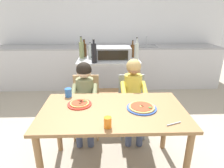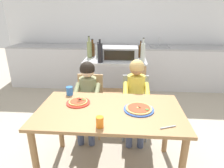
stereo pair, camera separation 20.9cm
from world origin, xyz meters
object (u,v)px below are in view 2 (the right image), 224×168
(child_in_olive_shirt, at_px, (87,92))
(child_in_yellow_shirt, at_px, (136,92))
(dining_table, at_px, (110,118))
(drinking_cup_blue, at_px, (70,91))
(bottle_tall_green_wine, at_px, (100,53))
(dining_chair_right, at_px, (135,102))
(bottle_squat_spirits, at_px, (89,49))
(kitchen_island_cart, at_px, (115,78))
(bottle_slim_sauce, at_px, (98,51))
(bottle_dark_olive_oil, at_px, (93,49))
(serving_spoon, at_px, (168,127))
(pizza_plate_blue_rimmed, at_px, (139,109))
(bottle_clear_vinegar, at_px, (140,51))
(bottle_brown_beer, at_px, (143,53))
(toaster_oven, at_px, (120,53))
(dining_chair_left, at_px, (90,100))
(pizza_plate_red_rimmed, at_px, (78,102))
(drinking_cup_orange, at_px, (100,122))

(child_in_olive_shirt, distance_m, child_in_yellow_shirt, 0.61)
(dining_table, xyz_separation_m, child_in_olive_shirt, (-0.33, 0.58, 0.03))
(dining_table, relative_size, drinking_cup_blue, 14.88)
(bottle_tall_green_wine, xyz_separation_m, drinking_cup_blue, (-0.25, -0.77, -0.28))
(dining_chair_right, relative_size, child_in_yellow_shirt, 0.77)
(bottle_squat_spirits, xyz_separation_m, drinking_cup_blue, (-0.04, -1.08, -0.27))
(kitchen_island_cart, bearing_deg, child_in_yellow_shirt, -67.14)
(bottle_slim_sauce, relative_size, drinking_cup_blue, 2.60)
(bottle_dark_olive_oil, distance_m, bottle_slim_sauce, 0.13)
(kitchen_island_cart, xyz_separation_m, serving_spoon, (0.52, -1.57, 0.13))
(child_in_olive_shirt, distance_m, pizza_plate_blue_rimmed, 0.84)
(bottle_clear_vinegar, bearing_deg, bottle_brown_beer, -87.98)
(bottle_tall_green_wine, bearing_deg, bottle_dark_olive_oil, 113.50)
(toaster_oven, relative_size, bottle_tall_green_wine, 1.65)
(child_in_olive_shirt, bearing_deg, bottle_tall_green_wine, 78.59)
(bottle_slim_sauce, relative_size, dining_table, 0.17)
(bottle_clear_vinegar, xyz_separation_m, pizza_plate_blue_rimmed, (-0.09, -1.45, -0.28))
(bottle_slim_sauce, distance_m, dining_table, 1.51)
(toaster_oven, distance_m, bottle_brown_beer, 0.40)
(dining_table, xyz_separation_m, drinking_cup_blue, (-0.48, 0.32, 0.15))
(bottle_dark_olive_oil, relative_size, bottle_tall_green_wine, 0.85)
(bottle_slim_sauce, bearing_deg, bottle_brown_beer, -24.32)
(bottle_clear_vinegar, bearing_deg, toaster_oven, -156.56)
(bottle_slim_sauce, height_order, bottle_tall_green_wine, bottle_tall_green_wine)
(dining_chair_left, bearing_deg, bottle_slim_sauce, 87.92)
(dining_chair_left, distance_m, serving_spoon, 1.31)
(bottle_slim_sauce, xyz_separation_m, bottle_tall_green_wine, (0.08, -0.33, 0.04))
(toaster_oven, relative_size, drinking_cup_blue, 5.88)
(dining_table, bearing_deg, bottle_tall_green_wine, 101.99)
(bottle_dark_olive_oil, bearing_deg, bottle_squat_spirits, -108.81)
(child_in_yellow_shirt, bearing_deg, bottle_squat_spirits, 131.26)
(bottle_brown_beer, height_order, bottle_squat_spirits, bottle_brown_beer)
(dining_chair_left, distance_m, child_in_olive_shirt, 0.22)
(bottle_tall_green_wine, xyz_separation_m, dining_chair_right, (0.51, -0.39, -0.58))
(serving_spoon, bearing_deg, toaster_oven, 105.98)
(dining_chair_right, bearing_deg, pizza_plate_red_rimmed, -136.05)
(bottle_dark_olive_oil, height_order, pizza_plate_blue_rimmed, bottle_dark_olive_oil)
(bottle_tall_green_wine, xyz_separation_m, serving_spoon, (0.73, -1.37, -0.32))
(child_in_olive_shirt, relative_size, serving_spoon, 7.26)
(child_in_olive_shirt, bearing_deg, dining_table, -60.15)
(drinking_cup_orange, distance_m, serving_spoon, 0.56)
(drinking_cup_blue, bearing_deg, bottle_squat_spirits, 88.06)
(kitchen_island_cart, bearing_deg, pizza_plate_blue_rimmed, -76.81)
(bottle_brown_beer, bearing_deg, dining_chair_right, -104.09)
(toaster_oven, distance_m, drinking_cup_blue, 1.15)
(dining_table, height_order, pizza_plate_red_rimmed, pizza_plate_red_rimmed)
(bottle_slim_sauce, height_order, child_in_yellow_shirt, bottle_slim_sauce)
(serving_spoon, bearing_deg, kitchen_island_cart, 108.35)
(dining_table, relative_size, dining_chair_right, 1.72)
(bottle_clear_vinegar, relative_size, bottle_dark_olive_oil, 0.96)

